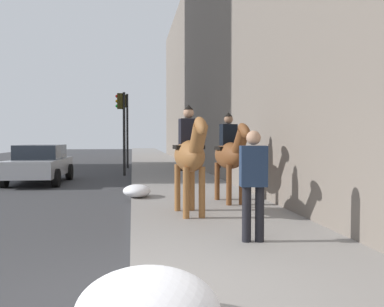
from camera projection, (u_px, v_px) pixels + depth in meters
name	position (u px, v px, depth m)	size (l,w,h in m)	color
sidewalk_slab	(293.00, 294.00, 4.44)	(120.00, 3.44, 0.12)	gray
mounted_horse_near	(190.00, 154.00, 8.62)	(2.15, 0.68, 2.28)	brown
mounted_horse_far	(230.00, 154.00, 10.26)	(2.15, 0.73, 2.22)	brown
pedestrian_greeting	(253.00, 178.00, 6.38)	(0.30, 0.43, 1.70)	black
car_near_lane	(40.00, 163.00, 15.73)	(4.17, 2.07, 1.44)	#B7BABF
traffic_light_near_curb	(122.00, 120.00, 18.84)	(0.20, 0.44, 3.75)	black
traffic_light_far_curb	(126.00, 119.00, 23.40)	(0.20, 0.44, 4.15)	black
snow_pile_near	(148.00, 307.00, 3.30)	(1.48, 1.14, 0.51)	white
snow_pile_far	(137.00, 191.00, 11.27)	(0.96, 0.74, 0.33)	white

